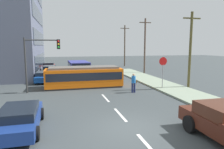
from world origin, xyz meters
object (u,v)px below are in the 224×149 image
(city_bus, at_px, (79,68))
(utility_pole_far, at_px, (125,45))
(parked_sedan_near, at_px, (20,118))
(stop_sign, at_px, (163,66))
(parked_sedan_far, at_px, (49,70))
(utility_pole_mid, at_px, (145,45))
(pedestrian_crossing, at_px, (134,82))
(parked_sedan_mid, at_px, (44,76))
(traffic_light_mast, at_px, (40,54))
(utility_pole_near, at_px, (190,49))
(parked_sedan_furthest, at_px, (49,66))
(streetcar_tram, at_px, (84,76))

(city_bus, relative_size, utility_pole_far, 0.64)
(parked_sedan_near, height_order, stop_sign, stop_sign)
(parked_sedan_far, height_order, utility_pole_mid, utility_pole_mid)
(pedestrian_crossing, bearing_deg, parked_sedan_near, -142.30)
(parked_sedan_near, height_order, parked_sedan_mid, same)
(parked_sedan_mid, relative_size, traffic_light_mast, 0.92)
(parked_sedan_near, distance_m, utility_pole_near, 15.80)
(city_bus, height_order, parked_sedan_furthest, city_bus)
(parked_sedan_near, bearing_deg, pedestrian_crossing, 37.70)
(parked_sedan_mid, relative_size, stop_sign, 1.51)
(pedestrian_crossing, height_order, utility_pole_mid, utility_pole_mid)
(traffic_light_mast, bearing_deg, utility_pole_near, -6.64)
(pedestrian_crossing, relative_size, parked_sedan_far, 0.38)
(parked_sedan_near, distance_m, utility_pole_far, 32.63)
(utility_pole_mid, bearing_deg, traffic_light_mast, -145.39)
(parked_sedan_near, bearing_deg, utility_pole_far, 63.19)
(parked_sedan_mid, xyz_separation_m, utility_pole_near, (13.73, -6.96, 3.14))
(stop_sign, relative_size, utility_pole_far, 0.36)
(parked_sedan_mid, height_order, utility_pole_near, utility_pole_near)
(streetcar_tram, distance_m, traffic_light_mast, 4.72)
(city_bus, xyz_separation_m, utility_pole_far, (10.22, 11.16, 3.13))
(city_bus, relative_size, utility_pole_near, 0.72)
(stop_sign, height_order, utility_pole_mid, utility_pole_mid)
(parked_sedan_far, bearing_deg, utility_pole_mid, -11.63)
(streetcar_tram, relative_size, traffic_light_mast, 1.56)
(city_bus, relative_size, parked_sedan_near, 1.16)
(parked_sedan_far, distance_m, traffic_light_mast, 12.66)
(parked_sedan_mid, bearing_deg, streetcar_tram, -44.71)
(parked_sedan_furthest, distance_m, stop_sign, 22.78)
(utility_pole_near, bearing_deg, traffic_light_mast, 173.36)
(streetcar_tram, xyz_separation_m, parked_sedan_mid, (-4.00, 3.96, -0.42))
(utility_pole_mid, relative_size, utility_pole_far, 0.99)
(parked_sedan_far, xyz_separation_m, traffic_light_mast, (-0.09, -12.37, 2.72))
(parked_sedan_far, bearing_deg, parked_sedan_furthest, 93.03)
(pedestrian_crossing, distance_m, parked_sedan_near, 10.22)
(parked_sedan_far, bearing_deg, city_bus, -36.34)
(parked_sedan_near, distance_m, stop_sign, 13.12)
(pedestrian_crossing, bearing_deg, stop_sign, 9.83)
(pedestrian_crossing, bearing_deg, parked_sedan_furthest, 111.39)
(parked_sedan_near, distance_m, traffic_light_mast, 8.80)
(parked_sedan_near, distance_m, utility_pole_mid, 23.09)
(parked_sedan_mid, bearing_deg, parked_sedan_far, 88.27)
(utility_pole_far, bearing_deg, streetcar_tram, -118.55)
(parked_sedan_near, height_order, parked_sedan_far, same)
(stop_sign, distance_m, utility_pole_far, 22.54)
(parked_sedan_near, relative_size, parked_sedan_far, 1.02)
(pedestrian_crossing, bearing_deg, utility_pole_far, 73.91)
(city_bus, xyz_separation_m, utility_pole_near, (9.52, -11.01, 2.66))
(parked_sedan_furthest, bearing_deg, streetcar_tram, -76.32)
(parked_sedan_near, xyz_separation_m, utility_pole_near, (13.93, 6.77, 3.14))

